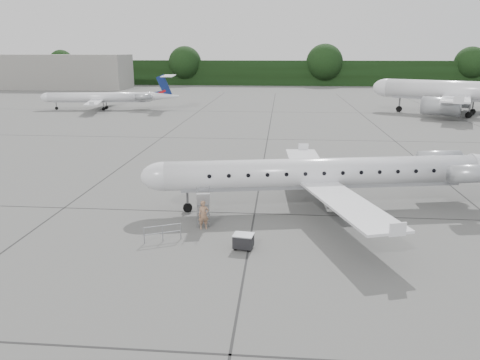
# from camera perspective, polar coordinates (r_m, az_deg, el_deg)

# --- Properties ---
(ground) EXTENTS (320.00, 320.00, 0.00)m
(ground) POSITION_cam_1_polar(r_m,az_deg,el_deg) (30.71, 12.08, -5.99)
(ground) COLOR #585855
(ground) RESTS_ON ground
(treeline) EXTENTS (260.00, 4.00, 8.00)m
(treeline) POSITION_cam_1_polar(r_m,az_deg,el_deg) (158.59, 6.62, 12.82)
(treeline) COLOR black
(treeline) RESTS_ON ground
(terminal_building) EXTENTS (40.00, 14.00, 10.00)m
(terminal_building) POSITION_cam_1_polar(r_m,az_deg,el_deg) (153.47, -20.96, 12.22)
(terminal_building) COLOR gray
(terminal_building) RESTS_ON ground
(main_regional_jet) EXTENTS (32.02, 25.61, 7.36)m
(main_regional_jet) POSITION_cam_1_polar(r_m,az_deg,el_deg) (33.70, 10.09, 2.59)
(main_regional_jet) COLOR silver
(main_regional_jet) RESTS_ON ground
(airstair) EXTENTS (1.23, 2.25, 2.31)m
(airstair) POSITION_cam_1_polar(r_m,az_deg,el_deg) (31.11, -4.52, -3.14)
(airstair) COLOR silver
(airstair) RESTS_ON ground
(passenger) EXTENTS (0.79, 0.63, 1.87)m
(passenger) POSITION_cam_1_polar(r_m,az_deg,el_deg) (30.03, -4.46, -4.27)
(passenger) COLOR #976D52
(passenger) RESTS_ON ground
(safety_railing) EXTENTS (2.04, 0.98, 1.00)m
(safety_railing) POSITION_cam_1_polar(r_m,az_deg,el_deg) (28.53, -9.41, -6.46)
(safety_railing) COLOR gray
(safety_railing) RESTS_ON ground
(baggage_cart) EXTENTS (1.22, 1.04, 0.95)m
(baggage_cart) POSITION_cam_1_polar(r_m,az_deg,el_deg) (27.15, 0.41, -7.46)
(baggage_cart) COLOR black
(baggage_cart) RESTS_ON ground
(bg_narrowbody) EXTENTS (40.82, 36.78, 12.02)m
(bg_narrowbody) POSITION_cam_1_polar(r_m,az_deg,el_deg) (91.30, 25.64, 10.82)
(bg_narrowbody) COLOR silver
(bg_narrowbody) RESTS_ON ground
(bg_regional_left) EXTENTS (27.23, 21.10, 6.61)m
(bg_regional_left) POSITION_cam_1_polar(r_m,az_deg,el_deg) (95.72, -16.79, 10.19)
(bg_regional_left) COLOR silver
(bg_regional_left) RESTS_ON ground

